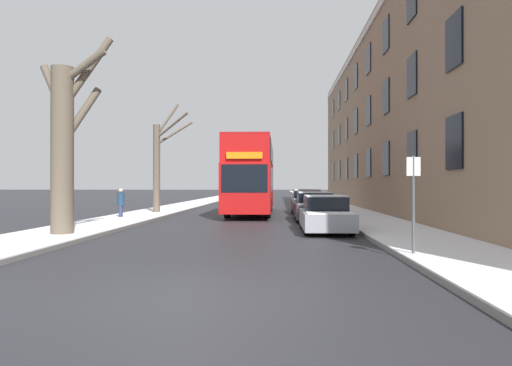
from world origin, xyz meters
The scene contains 13 objects.
ground_plane centered at (0.00, 0.00, 0.00)m, with size 320.00×320.00×0.00m, color #28282D.
sidewalk_left centered at (-5.93, 53.00, 0.08)m, with size 2.98×130.00×0.16m.
sidewalk_right centered at (5.93, 53.00, 0.08)m, with size 2.98×130.00×0.16m.
terrace_facade_right centered at (11.91, 22.52, 6.28)m, with size 9.10×48.86×12.55m.
bare_tree_left_0 centered at (-5.49, 7.57, 3.19)m, with size 2.50×1.33×6.83m.
bare_tree_left_1 centered at (-5.51, 19.51, 3.05)m, with size 2.30×2.15×6.68m.
double_decker_bus centered at (-0.06, 20.48, 2.45)m, with size 2.52×11.71×4.34m.
parked_car_0 centered at (3.34, 10.06, 0.64)m, with size 1.77×4.19×1.37m.
parked_car_1 centered at (3.34, 15.41, 0.67)m, with size 1.89×4.21×1.43m.
parked_car_2 centered at (3.34, 21.44, 0.69)m, with size 1.89×3.92×1.50m.
oncoming_van centered at (-1.11, 41.60, 1.23)m, with size 2.06×5.59×2.28m.
pedestrian_left_sidewalk centered at (-6.33, 15.34, 0.87)m, with size 0.35×0.35×1.59m.
street_sign_post centered at (4.74, 3.67, 1.41)m, with size 0.32×0.07×2.44m.
Camera 1 is at (1.59, -7.17, 1.76)m, focal length 32.00 mm.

